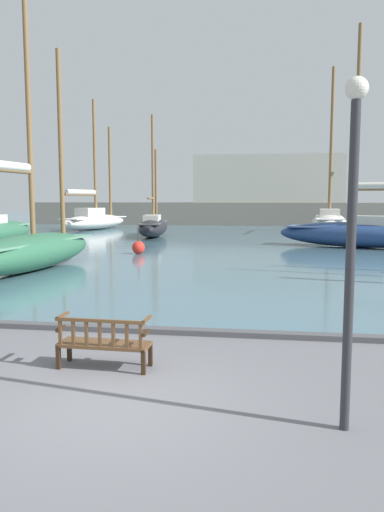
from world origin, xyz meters
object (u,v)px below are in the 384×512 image
object	(u,v)px
sailboat_nearest_port	(30,247)
sailboat_far_port	(153,225)
sailboat_nearest_starboard	(94,218)
lamp_post	(352,223)
channel_buoy	(138,247)
sailboat_outer_port	(358,231)
park_bench	(104,342)
sailboat_far_starboard	(329,220)

from	to	relation	value
sailboat_nearest_port	sailboat_far_port	bearing A→B (deg)	86.82
sailboat_nearest_port	sailboat_far_port	world-z (taller)	sailboat_nearest_port
sailboat_nearest_starboard	lamp_post	size ratio (longest dim) A/B	2.67
sailboat_far_port	sailboat_nearest_port	bearing A→B (deg)	-93.18
sailboat_nearest_starboard	channel_buoy	distance (m)	21.34
sailboat_far_port	lamp_post	size ratio (longest dim) A/B	2.03
sailboat_outer_port	sailboat_nearest_port	world-z (taller)	sailboat_outer_port
lamp_post	sailboat_nearest_port	bearing A→B (deg)	129.95
sailboat_outer_port	sailboat_nearest_port	bearing A→B (deg)	-141.75
sailboat_nearest_starboard	channel_buoy	world-z (taller)	sailboat_nearest_starboard
channel_buoy	park_bench	bearing A→B (deg)	-77.56
sailboat_nearest_starboard	sailboat_nearest_port	size ratio (longest dim) A/B	0.97
sailboat_far_starboard	sailboat_outer_port	world-z (taller)	sailboat_far_starboard
sailboat_nearest_starboard	channel_buoy	size ratio (longest dim) A/B	8.61
sailboat_far_starboard	sailboat_nearest_port	bearing A→B (deg)	-120.40
sailboat_far_starboard	lamp_post	world-z (taller)	sailboat_far_starboard
sailboat_nearest_starboard	sailboat_nearest_port	xyz separation A→B (m)	(6.35, -25.62, -0.05)
sailboat_far_starboard	park_bench	bearing A→B (deg)	-102.92
channel_buoy	sailboat_nearest_starboard	bearing A→B (deg)	115.36
park_bench	sailboat_far_port	world-z (taller)	sailboat_far_port
sailboat_nearest_starboard	sailboat_nearest_port	distance (m)	26.40
park_bench	lamp_post	world-z (taller)	lamp_post
sailboat_far_port	park_bench	bearing A→B (deg)	-78.95
park_bench	sailboat_outer_port	size ratio (longest dim) A/B	0.13
sailboat_nearest_starboard	sailboat_far_starboard	bearing A→B (deg)	-1.80
sailboat_nearest_starboard	sailboat_outer_port	xyz separation A→B (m)	(21.01, -14.06, -0.05)
sailboat_far_starboard	channel_buoy	bearing A→B (deg)	-122.51
sailboat_outer_port	sailboat_far_port	world-z (taller)	sailboat_outer_port
park_bench	sailboat_far_port	size ratio (longest dim) A/B	0.18
sailboat_outer_port	channel_buoy	bearing A→B (deg)	-156.33
sailboat_nearest_port	channel_buoy	world-z (taller)	sailboat_nearest_port
sailboat_far_port	lamp_post	distance (m)	31.51
sailboat_nearest_starboard	sailboat_far_starboard	world-z (taller)	sailboat_far_starboard
sailboat_outer_port	lamp_post	xyz separation A→B (m)	(-4.36, -23.86, 1.62)
sailboat_outer_port	lamp_post	world-z (taller)	sailboat_outer_port
sailboat_outer_port	channel_buoy	distance (m)	12.98
park_bench	sailboat_far_port	xyz separation A→B (m)	(-5.52, 28.26, 0.45)
park_bench	lamp_post	bearing A→B (deg)	-25.16
sailboat_nearest_port	lamp_post	bearing A→B (deg)	-50.05
park_bench	sailboat_nearest_port	distance (m)	12.38
sailboat_outer_port	sailboat_nearest_port	size ratio (longest dim) A/B	1.04
sailboat_nearest_port	sailboat_outer_port	bearing A→B (deg)	38.25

